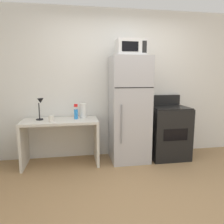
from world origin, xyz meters
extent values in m
plane|color=#9E7A51|center=(0.00, 0.00, 0.00)|extent=(12.00, 12.00, 0.00)
cube|color=white|center=(0.00, 1.70, 1.30)|extent=(5.00, 0.10, 2.60)
cube|color=silver|center=(-1.05, 1.34, 0.73)|extent=(1.21, 0.58, 0.04)
cube|color=silver|center=(-1.64, 1.34, 0.35)|extent=(0.04, 0.58, 0.71)
cube|color=silver|center=(-0.47, 1.34, 0.35)|extent=(0.04, 0.58, 0.71)
cylinder|color=black|center=(-1.38, 1.39, 0.76)|extent=(0.11, 0.11, 0.02)
cylinder|color=black|center=(-1.38, 1.39, 0.90)|extent=(0.02, 0.02, 0.26)
cone|color=black|center=(-1.35, 1.37, 1.07)|extent=(0.10, 0.10, 0.08)
cylinder|color=white|center=(-0.67, 1.48, 0.87)|extent=(0.11, 0.11, 0.24)
cylinder|color=white|center=(-1.18, 1.21, 0.80)|extent=(0.08, 0.08, 0.09)
cylinder|color=#2D8CEA|center=(-0.80, 1.37, 0.83)|extent=(0.06, 0.06, 0.16)
cylinder|color=white|center=(-0.80, 1.37, 0.93)|extent=(0.02, 0.02, 0.04)
cube|color=red|center=(-0.80, 1.36, 0.98)|extent=(0.06, 0.03, 0.04)
cube|color=#B7B7BC|center=(0.10, 1.33, 0.89)|extent=(0.63, 0.59, 1.77)
cube|color=black|center=(0.10, 1.04, 1.28)|extent=(0.62, 0.00, 0.01)
cylinder|color=gray|center=(-0.10, 1.02, 0.71)|extent=(0.02, 0.02, 0.62)
cube|color=silver|center=(0.10, 1.31, 1.90)|extent=(0.46, 0.34, 0.26)
cube|color=black|center=(0.05, 1.14, 1.90)|extent=(0.26, 0.01, 0.15)
cube|color=black|center=(0.28, 1.14, 1.90)|extent=(0.07, 0.01, 0.18)
cube|color=black|center=(0.82, 1.33, 0.45)|extent=(0.66, 0.60, 0.90)
cube|color=black|center=(0.82, 1.33, 0.91)|extent=(0.63, 0.58, 0.02)
cube|color=black|center=(0.82, 1.61, 1.01)|extent=(0.66, 0.04, 0.18)
cube|color=black|center=(0.82, 1.03, 0.50)|extent=(0.42, 0.01, 0.20)
camera|label=1|loc=(-0.81, -2.22, 1.46)|focal=34.94mm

